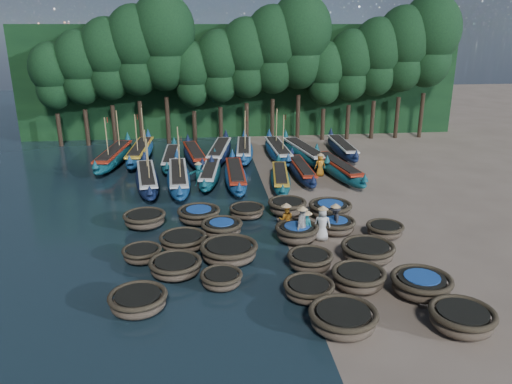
{
  "coord_description": "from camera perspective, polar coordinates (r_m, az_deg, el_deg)",
  "views": [
    {
      "loc": [
        -3.87,
        -23.66,
        10.02
      ],
      "look_at": [
        -1.05,
        1.98,
        1.3
      ],
      "focal_mm": 35.0,
      "sensor_mm": 36.0,
      "label": 1
    }
  ],
  "objects": [
    {
      "name": "tree_6",
      "position": [
        43.82,
        -4.2,
        14.22
      ],
      "size": [
        4.09,
        4.09,
        9.65
      ],
      "color": "black",
      "rests_on": "ground"
    },
    {
      "name": "coracle_13",
      "position": [
        21.59,
        6.19,
        -7.77
      ],
      "size": [
        2.28,
        2.28,
        0.77
      ],
      "rotation": [
        0.0,
        0.0,
        0.31
      ],
      "color": "brown",
      "rests_on": "ground"
    },
    {
      "name": "coracle_14",
      "position": [
        22.76,
        12.65,
        -6.64
      ],
      "size": [
        2.41,
        2.41,
        0.81
      ],
      "rotation": [
        0.0,
        0.0,
        -0.07
      ],
      "color": "brown",
      "rests_on": "ground"
    },
    {
      "name": "coracle_15",
      "position": [
        23.61,
        -8.33,
        -5.55
      ],
      "size": [
        2.5,
        2.5,
        0.72
      ],
      "rotation": [
        0.0,
        0.0,
        -0.24
      ],
      "color": "brown",
      "rests_on": "ground"
    },
    {
      "name": "coracle_4",
      "position": [
        18.9,
        22.46,
        -13.24
      ],
      "size": [
        2.61,
        2.61,
        0.83
      ],
      "rotation": [
        0.0,
        0.0,
        -0.29
      ],
      "color": "brown",
      "rests_on": "ground"
    },
    {
      "name": "coracle_6",
      "position": [
        20.24,
        -3.97,
        -9.87
      ],
      "size": [
        2.04,
        2.04,
        0.64
      ],
      "rotation": [
        0.0,
        0.0,
        0.36
      ],
      "color": "brown",
      "rests_on": "ground"
    },
    {
      "name": "long_boat_14",
      "position": [
        39.43,
        -1.39,
        4.79
      ],
      "size": [
        2.18,
        8.2,
        3.5
      ],
      "rotation": [
        0.0,
        0.0,
        -0.09
      ],
      "color": "navy",
      "rests_on": "ground"
    },
    {
      "name": "tree_7",
      "position": [
        43.93,
        -1.12,
        15.16
      ],
      "size": [
        4.51,
        4.51,
        10.63
      ],
      "color": "black",
      "rests_on": "ground"
    },
    {
      "name": "long_boat_8",
      "position": [
        34.79,
        9.34,
        2.66
      ],
      "size": [
        2.68,
        8.39,
        1.49
      ],
      "rotation": [
        0.0,
        0.0,
        0.15
      ],
      "color": "#0E5054",
      "rests_on": "ground"
    },
    {
      "name": "long_boat_3",
      "position": [
        32.58,
        -8.85,
        1.62
      ],
      "size": [
        2.01,
        8.67,
        3.69
      ],
      "rotation": [
        0.0,
        0.0,
        0.06
      ],
      "color": "navy",
      "rests_on": "ground"
    },
    {
      "name": "fisherman_1",
      "position": [
        24.13,
        5.82,
        -3.72
      ],
      "size": [
        0.65,
        0.62,
        1.69
      ],
      "rotation": [
        0.0,
        0.0,
        2.45
      ],
      "color": "#1A676E",
      "rests_on": "ground"
    },
    {
      "name": "long_boat_9",
      "position": [
        38.84,
        -15.95,
        3.94
      ],
      "size": [
        2.59,
        9.02,
        3.86
      ],
      "rotation": [
        0.0,
        0.0,
        -0.12
      ],
      "color": "#0E5054",
      "rests_on": "ground"
    },
    {
      "name": "long_boat_15",
      "position": [
        39.18,
        2.5,
        4.73
      ],
      "size": [
        1.77,
        8.7,
        3.7
      ],
      "rotation": [
        0.0,
        0.0,
        0.03
      ],
      "color": "navy",
      "rests_on": "ground"
    },
    {
      "name": "coracle_22",
      "position": [
        27.11,
        -1.04,
        -2.19
      ],
      "size": [
        1.96,
        1.96,
        0.64
      ],
      "rotation": [
        0.0,
        0.0,
        -0.09
      ],
      "color": "brown",
      "rests_on": "ground"
    },
    {
      "name": "coracle_9",
      "position": [
        20.55,
        18.36,
        -10.01
      ],
      "size": [
        2.67,
        2.67,
        0.84
      ],
      "rotation": [
        0.0,
        0.0,
        -0.24
      ],
      "color": "brown",
      "rests_on": "ground"
    },
    {
      "name": "long_boat_17",
      "position": [
        40.81,
        9.81,
        4.99
      ],
      "size": [
        1.54,
        8.2,
        1.44
      ],
      "rotation": [
        0.0,
        0.0,
        -0.01
      ],
      "color": "#0F1837",
      "rests_on": "ground"
    },
    {
      "name": "tree_13",
      "position": [
        47.18,
        16.47,
        15.5
      ],
      "size": [
        4.92,
        4.92,
        11.6
      ],
      "color": "black",
      "rests_on": "ground"
    },
    {
      "name": "tree_0",
      "position": [
        45.5,
        -22.24,
        12.23
      ],
      "size": [
        3.68,
        3.68,
        8.68
      ],
      "color": "black",
      "rests_on": "ground"
    },
    {
      "name": "tree_3",
      "position": [
        44.02,
        -13.6,
        15.55
      ],
      "size": [
        4.92,
        4.92,
        11.6
      ],
      "color": "black",
      "rests_on": "ground"
    },
    {
      "name": "long_boat_2",
      "position": [
        32.81,
        -12.35,
        1.48
      ],
      "size": [
        2.57,
        8.23,
        3.53
      ],
      "rotation": [
        0.0,
        0.0,
        0.14
      ],
      "color": "#0F1837",
      "rests_on": "ground"
    },
    {
      "name": "coracle_16",
      "position": [
        24.73,
        -3.93,
        -4.12
      ],
      "size": [
        2.53,
        2.53,
        0.78
      ],
      "rotation": [
        0.0,
        0.0,
        0.44
      ],
      "color": "brown",
      "rests_on": "ground"
    },
    {
      "name": "tree_14",
      "position": [
        48.07,
        19.18,
        16.09
      ],
      "size": [
        5.34,
        5.34,
        12.58
      ],
      "color": "black",
      "rests_on": "ground"
    },
    {
      "name": "tree_10",
      "position": [
        45.18,
        7.89,
        13.37
      ],
      "size": [
        3.68,
        3.68,
        8.68
      ],
      "color": "black",
      "rests_on": "ground"
    },
    {
      "name": "tree_11",
      "position": [
        45.73,
        10.81,
        14.13
      ],
      "size": [
        4.09,
        4.09,
        9.65
      ],
      "color": "black",
      "rests_on": "ground"
    },
    {
      "name": "fisherman_4",
      "position": [
        23.86,
        5.29,
        -3.73
      ],
      "size": [
        0.93,
        1.12,
        1.99
      ],
      "rotation": [
        0.0,
        0.0,
        1.01
      ],
      "color": "#BCBCB8",
      "rests_on": "ground"
    },
    {
      "name": "foliage_wall",
      "position": [
        47.59,
        -1.61,
        12.62
      ],
      "size": [
        40.0,
        3.0,
        10.0
      ],
      "primitive_type": "cube",
      "color": "black",
      "rests_on": "ground"
    },
    {
      "name": "long_boat_12",
      "position": [
        38.28,
        -7.03,
        4.2
      ],
      "size": [
        2.57,
        7.99,
        1.42
      ],
      "rotation": [
        0.0,
        0.0,
        0.15
      ],
      "color": "#0F1837",
      "rests_on": "ground"
    },
    {
      "name": "tree_5",
      "position": [
        43.85,
        -7.27,
        13.24
      ],
      "size": [
        3.68,
        3.68,
        8.68
      ],
      "color": "black",
      "rests_on": "ground"
    },
    {
      "name": "coracle_18",
      "position": [
        25.36,
        9.11,
        -3.79
      ],
      "size": [
        2.36,
        2.36,
        0.74
      ],
      "rotation": [
        0.0,
        0.0,
        -0.37
      ],
      "color": "brown",
      "rests_on": "ground"
    },
    {
      "name": "coracle_17",
      "position": [
        24.16,
        4.69,
        -4.62
      ],
      "size": [
        2.13,
        2.13,
        0.85
      ],
      "rotation": [
        0.0,
        0.0,
        0.07
      ],
      "color": "brown",
      "rests_on": "ground"
    },
    {
      "name": "long_boat_13",
      "position": [
        38.82,
        -4.19,
        4.57
      ],
      "size": [
        2.96,
        8.66,
        1.55
      ],
      "rotation": [
        0.0,
        0.0,
        -0.17
      ],
      "color": "#0F1837",
      "rests_on": "ground"
    },
    {
      "name": "tree_12",
      "position": [
        46.4,
        13.68,
        14.84
      ],
      "size": [
        4.51,
        4.51,
        10.63
      ],
      "color": "black",
      "rests_on": "ground"
    },
    {
      "name": "tree_9",
      "position": [
        44.52,
        5.05,
        16.88
      ],
      "size": [
        5.34,
        5.34,
        12.58
      ],
      "color": "black",
      "rests_on": "ground"
    },
    {
      "name": "coracle_23",
      "position": [
        27.48,
        3.58,
        -1.66
      ],
      "size": [
        2.19,
        2.19,
        0.85
      ],
      "rotation": [
        0.0,
        0.0,
        -0.13
      ],
      "color": "brown",
      "rests_on": "ground"
    },
    {
      "name": "tree_1",
      "position": [
        44.88,
        -19.45,
        13.35
      ],
      "size": [
        4.09,
        4.09,
        9.65
      ],
      "color": "black",
      "rests_on": "ground"
    },
    {
      "name": "long_boat_7",
      "position": [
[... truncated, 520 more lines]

